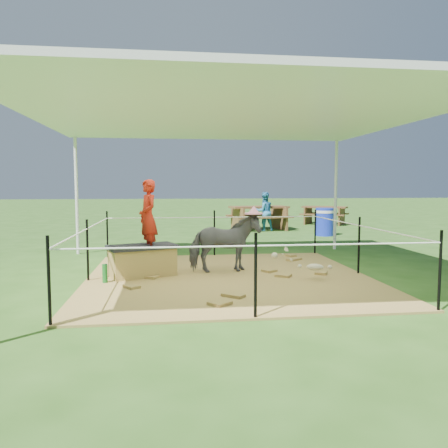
{
  "coord_description": "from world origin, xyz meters",
  "views": [
    {
      "loc": [
        -0.97,
        -7.04,
        1.52
      ],
      "look_at": [
        0.0,
        0.6,
        0.85
      ],
      "focal_mm": 35.0,
      "sensor_mm": 36.0,
      "label": 1
    }
  ],
  "objects": [
    {
      "name": "pony",
      "position": [
        -0.02,
        0.38,
        0.53
      ],
      "size": [
        1.24,
        0.66,
        1.01
      ],
      "primitive_type": "imported",
      "rotation": [
        0.0,
        0.0,
        1.67
      ],
      "color": "#4A494E",
      "rests_on": "hay_patch"
    },
    {
      "name": "hay_patch",
      "position": [
        0.0,
        0.0,
        0.01
      ],
      "size": [
        4.6,
        4.6,
        0.03
      ],
      "primitive_type": "cube",
      "color": "brown",
      "rests_on": "ground"
    },
    {
      "name": "trash_barrel",
      "position": [
        3.76,
        5.79,
        0.42
      ],
      "size": [
        0.65,
        0.65,
        0.85
      ],
      "primitive_type": "cylinder",
      "rotation": [
        0.0,
        0.0,
        0.2
      ],
      "color": "#1A30C4",
      "rests_on": "ground"
    },
    {
      "name": "rope_fence",
      "position": [
        0.0,
        -0.0,
        0.64
      ],
      "size": [
        4.54,
        4.54,
        1.0
      ],
      "color": "black",
      "rests_on": "ground"
    },
    {
      "name": "ground",
      "position": [
        0.0,
        0.0,
        0.0
      ],
      "size": [
        90.0,
        90.0,
        0.0
      ],
      "primitive_type": "plane",
      "color": "#2D5919",
      "rests_on": "ground"
    },
    {
      "name": "pink_hat",
      "position": [
        -0.02,
        0.38,
        1.11
      ],
      "size": [
        0.31,
        0.31,
        0.15
      ],
      "primitive_type": "cylinder",
      "color": "pink",
      "rests_on": "pony"
    },
    {
      "name": "picnic_table_near",
      "position": [
        2.13,
        7.79,
        0.41
      ],
      "size": [
        2.17,
        1.71,
        0.82
      ],
      "primitive_type": "cube",
      "rotation": [
        0.0,
        0.0,
        0.15
      ],
      "color": "brown",
      "rests_on": "ground"
    },
    {
      "name": "green_bottle",
      "position": [
        -1.96,
        -0.2,
        0.17
      ],
      "size": [
        0.1,
        0.1,
        0.29
      ],
      "primitive_type": "cylinder",
      "rotation": [
        0.0,
        0.0,
        0.37
      ],
      "color": "#176B22",
      "rests_on": "hay_patch"
    },
    {
      "name": "foal",
      "position": [
        1.34,
        -0.39,
        0.26
      ],
      "size": [
        0.92,
        0.69,
        0.45
      ],
      "primitive_type": null,
      "rotation": [
        0.0,
        0.0,
        -0.32
      ],
      "color": "#C4B590",
      "rests_on": "hay_patch"
    },
    {
      "name": "distant_person",
      "position": [
        2.23,
        7.37,
        0.66
      ],
      "size": [
        0.72,
        0.6,
        1.32
      ],
      "primitive_type": "imported",
      "rotation": [
        0.0,
        0.0,
        3.32
      ],
      "color": "teal",
      "rests_on": "ground"
    },
    {
      "name": "woman",
      "position": [
        -1.31,
        0.25,
        1.11
      ],
      "size": [
        0.44,
        0.53,
        1.24
      ],
      "primitive_type": "imported",
      "rotation": [
        0.0,
        0.0,
        -1.2
      ],
      "color": "red",
      "rests_on": "straw_bale"
    },
    {
      "name": "dark_cloth",
      "position": [
        -1.41,
        0.25,
        0.52
      ],
      "size": [
        1.23,
        0.93,
        0.06
      ],
      "primitive_type": "cube",
      "rotation": [
        0.0,
        0.0,
        0.37
      ],
      "color": "black",
      "rests_on": "straw_bale"
    },
    {
      "name": "picnic_table_far",
      "position": [
        5.18,
        9.62,
        0.36
      ],
      "size": [
        2.11,
        1.96,
        0.71
      ],
      "primitive_type": "cube",
      "rotation": [
        0.0,
        0.0,
        -0.56
      ],
      "color": "#56361D",
      "rests_on": "ground"
    },
    {
      "name": "canopy_tent",
      "position": [
        0.0,
        0.0,
        2.69
      ],
      "size": [
        6.3,
        6.3,
        2.9
      ],
      "color": "silver",
      "rests_on": "ground"
    },
    {
      "name": "straw_bale",
      "position": [
        -1.41,
        0.25,
        0.26
      ],
      "size": [
        1.15,
        0.85,
        0.46
      ],
      "primitive_type": "cube",
      "rotation": [
        0.0,
        0.0,
        0.37
      ],
      "color": "#A17F3A",
      "rests_on": "hay_patch"
    }
  ]
}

